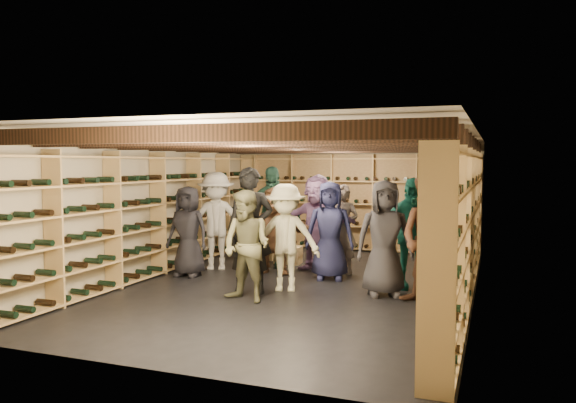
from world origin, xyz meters
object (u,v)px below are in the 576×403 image
(crate_loose, at_px, (337,261))
(person_11, at_px, (317,222))
(person_7, at_px, (343,229))
(person_12, at_px, (385,238))
(person_3, at_px, (285,238))
(person_4, at_px, (411,233))
(person_1, at_px, (250,230))
(crate_stack_right, at_px, (288,255))
(person_9, at_px, (216,221))
(person_5, at_px, (274,230))
(person_6, at_px, (330,230))
(person_10, at_px, (271,217))
(person_0, at_px, (188,231))
(crate_stack_left, at_px, (265,242))
(person_8, at_px, (430,241))
(person_2, at_px, (247,246))

(crate_loose, relative_size, person_11, 0.28)
(person_7, xyz_separation_m, person_12, (1.00, -1.39, 0.07))
(person_3, bearing_deg, person_4, 8.86)
(person_3, xyz_separation_m, person_4, (1.78, 0.81, 0.05))
(person_1, distance_m, person_7, 2.14)
(crate_stack_right, distance_m, person_11, 1.09)
(person_9, bearing_deg, person_1, -70.21)
(crate_stack_right, distance_m, person_12, 3.06)
(person_7, height_order, person_11, person_11)
(person_5, relative_size, person_9, 0.86)
(person_5, height_order, person_11, person_11)
(person_3, distance_m, person_6, 1.13)
(person_3, distance_m, person_10, 1.99)
(person_0, distance_m, person_11, 2.33)
(person_9, distance_m, person_11, 1.85)
(person_3, relative_size, person_7, 1.04)
(crate_stack_left, xyz_separation_m, person_8, (3.57, -2.67, 0.56))
(person_6, xyz_separation_m, person_7, (0.08, 0.54, -0.04))
(person_0, bearing_deg, person_12, -4.62)
(person_2, distance_m, person_10, 2.68)
(crate_loose, relative_size, person_7, 0.32)
(person_0, xyz_separation_m, person_1, (1.53, -0.77, 0.17))
(person_6, xyz_separation_m, person_10, (-1.34, 0.69, 0.12))
(crate_stack_left, distance_m, person_5, 1.57)
(person_1, bearing_deg, person_4, 11.11)
(crate_stack_left, bearing_deg, person_5, -61.46)
(person_12, bearing_deg, person_11, 113.47)
(person_6, bearing_deg, crate_stack_left, 126.04)
(person_2, bearing_deg, crate_loose, 96.02)
(person_2, bearing_deg, person_4, 53.14)
(crate_stack_right, height_order, person_2, person_2)
(crate_stack_left, relative_size, person_1, 0.36)
(crate_stack_right, relative_size, person_3, 0.32)
(person_1, xyz_separation_m, person_5, (-0.22, 1.49, -0.18))
(person_0, bearing_deg, person_6, 13.69)
(person_1, xyz_separation_m, person_7, (0.93, 1.92, -0.16))
(person_8, bearing_deg, person_12, 169.86)
(person_9, bearing_deg, person_6, -25.48)
(crate_loose, height_order, person_7, person_7)
(crate_stack_left, relative_size, person_8, 0.38)
(crate_loose, relative_size, person_10, 0.26)
(person_4, height_order, person_9, person_9)
(crate_stack_right, distance_m, person_6, 1.74)
(person_2, xyz_separation_m, person_9, (-1.54, 2.00, 0.10))
(person_5, height_order, person_8, person_8)
(person_0, height_order, person_4, person_4)
(crate_stack_right, bearing_deg, crate_loose, 9.44)
(person_12, bearing_deg, person_5, 134.44)
(person_3, height_order, person_8, person_8)
(person_7, relative_size, person_9, 0.88)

